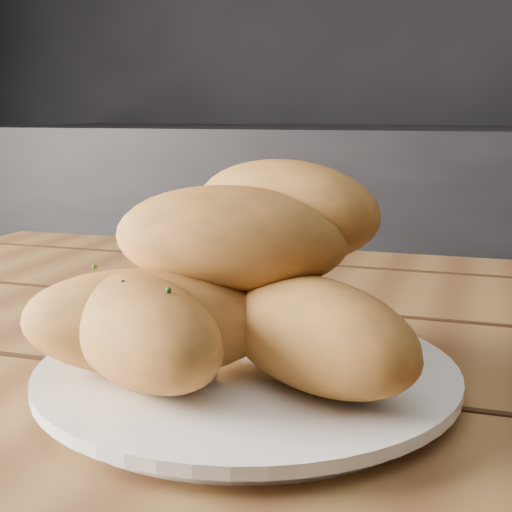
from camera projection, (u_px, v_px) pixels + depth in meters
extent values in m
cube|color=brown|center=(488.00, 386.00, 0.55)|extent=(1.43, 0.82, 0.04)
cylinder|color=brown|center=(49.00, 481.00, 1.15)|extent=(0.07, 0.07, 0.71)
cylinder|color=white|center=(247.00, 381.00, 0.49)|extent=(0.26, 0.26, 0.01)
cylinder|color=white|center=(247.00, 370.00, 0.49)|extent=(0.29, 0.29, 0.01)
ellipsoid|color=#BE7634|center=(144.00, 322.00, 0.46)|extent=(0.18, 0.11, 0.07)
ellipsoid|color=#BE7634|center=(315.00, 334.00, 0.44)|extent=(0.17, 0.15, 0.07)
ellipsoid|color=#BE7634|center=(265.00, 294.00, 0.54)|extent=(0.12, 0.17, 0.07)
ellipsoid|color=#BE7634|center=(229.00, 239.00, 0.47)|extent=(0.16, 0.08, 0.07)
ellipsoid|color=#BE7634|center=(283.00, 210.00, 0.49)|extent=(0.17, 0.12, 0.07)
ellipsoid|color=#BE7634|center=(138.00, 329.00, 0.45)|extent=(0.18, 0.16, 0.07)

